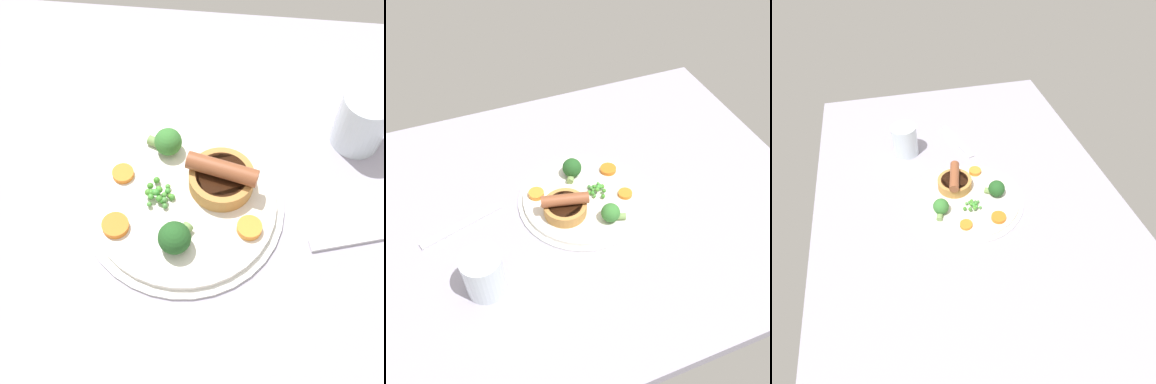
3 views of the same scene
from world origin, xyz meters
The scene contains 11 objects.
dining_table centered at (0.00, 0.00, 1.50)cm, with size 110.00×80.00×3.00cm, color #9E99AD.
dinner_plate centered at (-4.98, 0.29, 3.57)cm, with size 27.98×27.98×1.40cm.
sausage_pudding centered at (-0.38, 3.01, 6.29)cm, with size 10.11×9.07×5.08cm.
pea_pile centered at (-8.45, 0.23, 5.39)cm, with size 4.18×4.77×1.81cm.
broccoli_floret_near centered at (-8.15, 8.22, 6.32)cm, with size 5.26×3.99×3.99cm.
broccoli_floret_far centered at (-5.26, -6.90, 6.50)cm, with size 4.38×5.27×4.34cm.
carrot_slice_0 centered at (-13.88, 3.17, 4.81)cm, with size 3.07×3.07×0.81cm, color orange.
carrot_slice_2 centered at (4.25, -3.71, 4.94)cm, with size 3.37×3.37×1.08cm, color orange.
carrot_slice_3 centered at (-13.50, -5.12, 4.87)cm, with size 3.66×3.66×0.95cm, color orange.
fork centered at (21.18, -2.27, 3.30)cm, with size 18.00×1.60×0.60cm, color silver.
drinking_glass centered at (19.42, 13.90, 7.63)cm, with size 7.41×7.41×9.26cm, color silver.
Camera 3 is at (-64.84, 15.67, 68.65)cm, focal length 32.00 mm.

